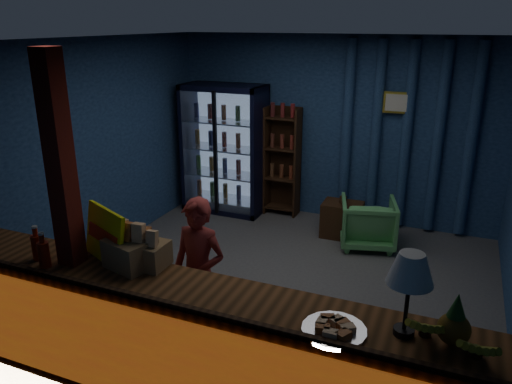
# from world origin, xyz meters

# --- Properties ---
(ground) EXTENTS (4.60, 4.60, 0.00)m
(ground) POSITION_xyz_m (0.00, 0.00, 0.00)
(ground) COLOR #515154
(ground) RESTS_ON ground
(room_walls) EXTENTS (4.60, 4.60, 4.60)m
(room_walls) POSITION_xyz_m (0.00, 0.00, 1.57)
(room_walls) COLOR navy
(room_walls) RESTS_ON ground
(counter) EXTENTS (4.40, 0.57, 0.99)m
(counter) POSITION_xyz_m (0.00, -1.91, 0.48)
(counter) COLOR brown
(counter) RESTS_ON ground
(support_post) EXTENTS (0.16, 0.16, 2.60)m
(support_post) POSITION_xyz_m (-1.05, -1.90, 1.30)
(support_post) COLOR maroon
(support_post) RESTS_ON ground
(beverage_cooler) EXTENTS (1.20, 0.62, 1.90)m
(beverage_cooler) POSITION_xyz_m (-1.55, 1.92, 0.93)
(beverage_cooler) COLOR black
(beverage_cooler) RESTS_ON ground
(bottle_shelf) EXTENTS (0.50, 0.28, 1.60)m
(bottle_shelf) POSITION_xyz_m (-0.70, 2.06, 0.79)
(bottle_shelf) COLOR #3C2413
(bottle_shelf) RESTS_ON ground
(curtain_folds) EXTENTS (1.74, 0.14, 2.50)m
(curtain_folds) POSITION_xyz_m (1.00, 2.14, 1.30)
(curtain_folds) COLOR navy
(curtain_folds) RESTS_ON room_walls
(framed_picture) EXTENTS (0.36, 0.04, 0.28)m
(framed_picture) POSITION_xyz_m (0.85, 2.10, 1.75)
(framed_picture) COLOR gold
(framed_picture) RESTS_ON room_walls
(shopkeeper) EXTENTS (0.51, 0.35, 1.37)m
(shopkeeper) POSITION_xyz_m (-0.28, -1.26, 0.68)
(shopkeeper) COLOR maroon
(shopkeeper) RESTS_ON ground
(green_chair) EXTENTS (0.83, 0.84, 0.63)m
(green_chair) POSITION_xyz_m (0.71, 1.37, 0.31)
(green_chair) COLOR #58B160
(green_chair) RESTS_ON ground
(side_table) EXTENTS (0.53, 0.39, 0.57)m
(side_table) POSITION_xyz_m (0.34, 1.53, 0.24)
(side_table) COLOR #3C2413
(side_table) RESTS_ON ground
(yellow_sign) EXTENTS (0.54, 0.32, 0.43)m
(yellow_sign) POSITION_xyz_m (-0.83, -1.77, 1.17)
(yellow_sign) COLOR #F8FA0D
(yellow_sign) RESTS_ON counter
(soda_bottles) EXTENTS (0.24, 0.17, 0.29)m
(soda_bottles) POSITION_xyz_m (-1.27, -2.01, 1.07)
(soda_bottles) COLOR red
(soda_bottles) RESTS_ON counter
(snack_box_left) EXTENTS (0.41, 0.37, 0.37)m
(snack_box_left) POSITION_xyz_m (-0.58, -1.78, 1.08)
(snack_box_left) COLOR #926C46
(snack_box_left) RESTS_ON counter
(snack_box_centre) EXTENTS (0.31, 0.25, 0.32)m
(snack_box_centre) POSITION_xyz_m (-0.46, -1.72, 1.06)
(snack_box_centre) COLOR #926C46
(snack_box_centre) RESTS_ON counter
(pastry_tray) EXTENTS (0.40, 0.40, 0.07)m
(pastry_tray) POSITION_xyz_m (1.10, -2.02, 0.97)
(pastry_tray) COLOR silver
(pastry_tray) RESTS_ON counter
(banana_bunches) EXTENTS (0.83, 0.31, 0.18)m
(banana_bunches) POSITION_xyz_m (1.90, -1.91, 1.04)
(banana_bunches) COLOR yellow
(banana_bunches) RESTS_ON counter
(table_lamp) EXTENTS (0.28, 0.28, 0.55)m
(table_lamp) POSITION_xyz_m (1.50, -1.88, 1.38)
(table_lamp) COLOR black
(table_lamp) RESTS_ON counter
(pineapple) EXTENTS (0.19, 0.19, 0.33)m
(pineapple) POSITION_xyz_m (1.77, -1.88, 1.09)
(pineapple) COLOR brown
(pineapple) RESTS_ON counter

